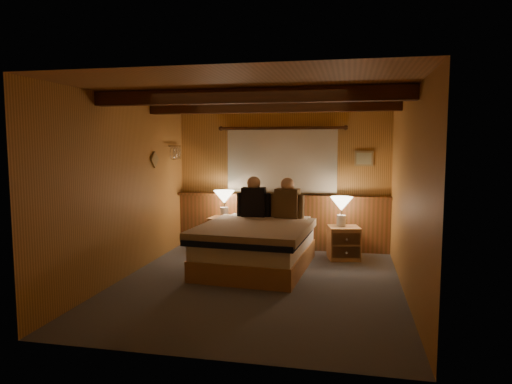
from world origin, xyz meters
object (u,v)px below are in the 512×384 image
(nightstand_right, at_px, (344,243))
(person_left, at_px, (254,200))
(nightstand_left, at_px, (225,234))
(lamp_right, at_px, (341,206))
(duffel_bag, at_px, (220,243))
(bed, at_px, (256,246))
(lamp_left, at_px, (224,199))
(person_right, at_px, (287,201))

(nightstand_right, relative_size, person_left, 0.82)
(nightstand_left, distance_m, nightstand_right, 1.98)
(nightstand_left, relative_size, person_left, 0.85)
(lamp_right, xyz_separation_m, duffel_bag, (-1.95, -0.06, -0.66))
(bed, height_order, person_left, person_left)
(duffel_bag, bearing_deg, nightstand_left, 65.48)
(nightstand_right, distance_m, duffel_bag, 2.00)
(nightstand_left, bearing_deg, lamp_left, -97.56)
(bed, relative_size, nightstand_left, 3.60)
(lamp_left, relative_size, person_right, 0.71)
(lamp_right, distance_m, duffel_bag, 2.06)
(lamp_left, relative_size, person_left, 0.69)
(nightstand_right, distance_m, person_right, 1.10)
(person_right, bearing_deg, bed, -110.56)
(person_right, bearing_deg, nightstand_left, 168.69)
(bed, distance_m, nightstand_left, 1.28)
(lamp_left, height_order, lamp_right, lamp_left)
(person_right, bearing_deg, nightstand_right, 19.26)
(lamp_left, bearing_deg, duffel_bag, -96.86)
(lamp_right, distance_m, person_right, 0.85)
(nightstand_left, height_order, duffel_bag, nightstand_left)
(nightstand_right, distance_m, person_left, 1.55)
(nightstand_right, distance_m, lamp_right, 0.58)
(lamp_right, relative_size, duffel_bag, 0.74)
(nightstand_left, xyz_separation_m, duffel_bag, (-0.03, -0.23, -0.11))
(nightstand_right, distance_m, lamp_left, 2.08)
(nightstand_left, height_order, lamp_left, lamp_left)
(nightstand_left, xyz_separation_m, person_left, (0.57, -0.36, 0.63))
(nightstand_right, xyz_separation_m, lamp_right, (-0.05, 0.04, 0.58))
(bed, xyz_separation_m, person_left, (-0.18, 0.68, 0.57))
(person_left, bearing_deg, person_right, -5.73)
(bed, height_order, lamp_left, lamp_left)
(person_left, distance_m, person_right, 0.54)
(nightstand_right, bearing_deg, lamp_right, 126.98)
(person_left, height_order, duffel_bag, person_left)
(bed, xyz_separation_m, lamp_left, (-0.75, 1.01, 0.54))
(bed, xyz_separation_m, duffel_bag, (-0.78, 0.81, -0.17))
(nightstand_left, xyz_separation_m, lamp_left, (-0.01, -0.03, 0.60))
(nightstand_left, bearing_deg, nightstand_right, -1.67)
(person_left, xyz_separation_m, person_right, (0.54, -0.03, -0.00))
(bed, bearing_deg, nightstand_right, 38.36)
(bed, distance_m, lamp_right, 1.54)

